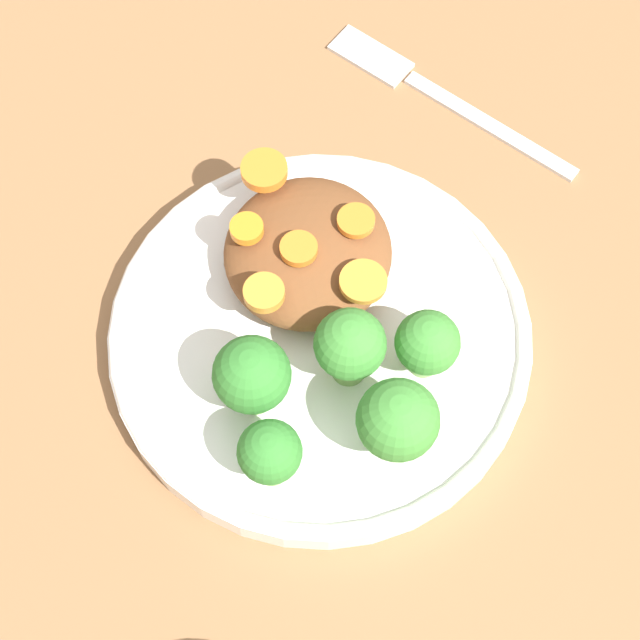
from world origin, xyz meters
name	(u,v)px	position (x,y,z in m)	size (l,w,h in m)	color
ground_plane	(320,344)	(0.00, 0.00, 0.00)	(4.00, 4.00, 0.00)	#8C603D
plate	(320,336)	(0.00, 0.00, 0.01)	(0.24, 0.24, 0.02)	white
stew_mound	(308,252)	(-0.01, 0.04, 0.04)	(0.10, 0.10, 0.04)	brown
broccoli_floret_0	(252,376)	(-0.03, -0.05, 0.05)	(0.04, 0.04, 0.05)	#759E51
broccoli_floret_1	(398,421)	(0.05, -0.06, 0.05)	(0.04, 0.04, 0.06)	#759E51
broccoli_floret_2	(270,454)	(-0.01, -0.08, 0.05)	(0.03, 0.03, 0.05)	#7FA85B
broccoli_floret_3	(350,347)	(0.02, -0.02, 0.05)	(0.04, 0.04, 0.06)	#759E51
broccoli_floret_4	(427,344)	(0.06, -0.01, 0.05)	(0.04, 0.04, 0.05)	#7FA85B
carrot_slice_0	(247,229)	(-0.05, 0.04, 0.06)	(0.02, 0.02, 0.01)	orange
carrot_slice_1	(363,282)	(0.02, 0.02, 0.06)	(0.03, 0.03, 0.00)	orange
carrot_slice_2	(265,288)	(-0.03, 0.00, 0.06)	(0.02, 0.02, 0.01)	orange
carrot_slice_3	(356,221)	(0.01, 0.05, 0.06)	(0.02, 0.02, 0.00)	orange
carrot_slice_4	(299,249)	(-0.02, 0.03, 0.06)	(0.02, 0.02, 0.01)	orange
carrot_slice_5	(264,170)	(-0.04, 0.08, 0.06)	(0.03, 0.03, 0.01)	orange
fork	(431,89)	(0.04, 0.19, 0.00)	(0.17, 0.10, 0.01)	silver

